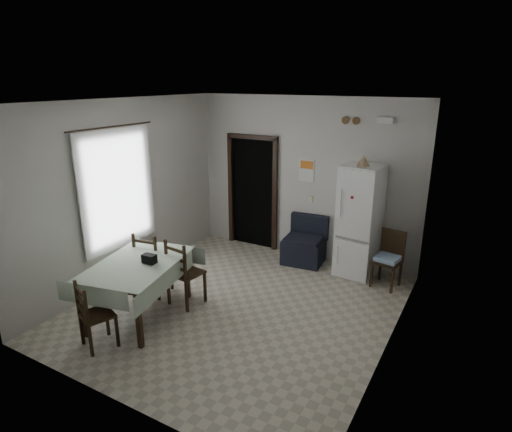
{
  "coord_description": "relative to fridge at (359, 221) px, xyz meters",
  "views": [
    {
      "loc": [
        2.94,
        -4.69,
        3.18
      ],
      "look_at": [
        0.0,
        0.5,
        1.25
      ],
      "focal_mm": 30.0,
      "sensor_mm": 36.0,
      "label": 1
    }
  ],
  "objects": [
    {
      "name": "fridge",
      "position": [
        0.0,
        0.0,
        0.0
      ],
      "size": [
        0.67,
        0.67,
        1.87
      ],
      "primitive_type": null,
      "rotation": [
        0.0,
        0.0,
        -0.11
      ],
      "color": "white",
      "rests_on": "ground"
    },
    {
      "name": "light_switch",
      "position": [
        -0.99,
        0.31,
        0.16
      ],
      "size": [
        0.08,
        0.02,
        0.12
      ],
      "primitive_type": "cube",
      "color": "beige",
      "rests_on": "ground"
    },
    {
      "name": "tan_cone",
      "position": [
        0.01,
        -0.08,
        1.02
      ],
      "size": [
        0.21,
        0.21,
        0.17
      ],
      "primitive_type": "cone",
      "rotation": [
        0.0,
        0.0,
        0.04
      ],
      "color": "tan",
      "rests_on": "fridge"
    },
    {
      "name": "black_bag",
      "position": [
        -2.06,
        -2.72,
        -0.07
      ],
      "size": [
        0.19,
        0.12,
        0.12
      ],
      "primitive_type": "cube",
      "rotation": [
        0.0,
        0.0,
        0.05
      ],
      "color": "black",
      "rests_on": "dining_table"
    },
    {
      "name": "ceiling",
      "position": [
        -1.14,
        -1.93,
        1.96
      ],
      "size": [
        4.2,
        4.5,
        0.02
      ],
      "primitive_type": null,
      "color": "white",
      "rests_on": "ground"
    },
    {
      "name": "corner_chair",
      "position": [
        0.55,
        -0.23,
        -0.48
      ],
      "size": [
        0.45,
        0.45,
        0.91
      ],
      "primitive_type": null,
      "rotation": [
        0.0,
        0.0,
        -0.16
      ],
      "color": "black",
      "rests_on": "ground"
    },
    {
      "name": "dining_chair_far_right",
      "position": [
        -1.87,
        -2.21,
        -0.43
      ],
      "size": [
        0.49,
        0.49,
        1.01
      ],
      "primitive_type": null,
      "rotation": [
        0.0,
        0.0,
        3.01
      ],
      "color": "black",
      "rests_on": "ground"
    },
    {
      "name": "wall_front",
      "position": [
        -1.14,
        -4.18,
        0.51
      ],
      "size": [
        4.2,
        0.02,
        2.9
      ],
      "primitive_type": null,
      "color": "beige",
      "rests_on": "ground"
    },
    {
      "name": "ground",
      "position": [
        -1.14,
        -1.93,
        -0.94
      ],
      "size": [
        4.5,
        4.5,
        0.0
      ],
      "primitive_type": "plane",
      "color": "#BBB099",
      "rests_on": "ground"
    },
    {
      "name": "doorway",
      "position": [
        -2.19,
        0.52,
        0.12
      ],
      "size": [
        1.06,
        0.52,
        2.22
      ],
      "color": "black",
      "rests_on": "ground"
    },
    {
      "name": "calendar",
      "position": [
        -1.09,
        0.31,
        0.68
      ],
      "size": [
        0.28,
        0.02,
        0.4
      ],
      "primitive_type": "cube",
      "color": "white",
      "rests_on": "ground"
    },
    {
      "name": "vent_right",
      "position": [
        -0.26,
        0.31,
        1.58
      ],
      "size": [
        0.12,
        0.03,
        0.12
      ],
      "primitive_type": "cylinder",
      "rotation": [
        1.57,
        0.0,
        0.0
      ],
      "color": "brown",
      "rests_on": "ground"
    },
    {
      "name": "window_recess",
      "position": [
        -3.29,
        -2.13,
        0.61
      ],
      "size": [
        0.1,
        1.2,
        1.6
      ],
      "primitive_type": "cube",
      "color": "silver",
      "rests_on": "ground"
    },
    {
      "name": "emergency_light",
      "position": [
        0.21,
        0.28,
        1.61
      ],
      "size": [
        0.25,
        0.07,
        0.09
      ],
      "primitive_type": "cube",
      "color": "white",
      "rests_on": "ground"
    },
    {
      "name": "curtain",
      "position": [
        -3.18,
        -2.13,
        0.61
      ],
      "size": [
        0.02,
        1.45,
        1.85
      ],
      "primitive_type": "cube",
      "color": "silver",
      "rests_on": "ground"
    },
    {
      "name": "dining_table",
      "position": [
        -2.21,
        -2.8,
        -0.54
      ],
      "size": [
        1.31,
        1.72,
        0.8
      ],
      "primitive_type": null,
      "rotation": [
        0.0,
        0.0,
        0.22
      ],
      "color": "#AEC4A7",
      "rests_on": "ground"
    },
    {
      "name": "curtain_rod",
      "position": [
        -3.17,
        -2.13,
        1.56
      ],
      "size": [
        0.02,
        1.6,
        0.02
      ],
      "primitive_type": "cylinder",
      "rotation": [
        1.57,
        0.0,
        0.0
      ],
      "color": "black",
      "rests_on": "ground"
    },
    {
      "name": "wall_left",
      "position": [
        -3.24,
        -1.93,
        0.51
      ],
      "size": [
        0.02,
        4.5,
        2.9
      ],
      "primitive_type": null,
      "color": "beige",
      "rests_on": "ground"
    },
    {
      "name": "vent_left",
      "position": [
        -0.44,
        0.31,
        1.58
      ],
      "size": [
        0.12,
        0.03,
        0.12
      ],
      "primitive_type": "cylinder",
      "rotation": [
        1.57,
        0.0,
        0.0
      ],
      "color": "brown",
      "rests_on": "ground"
    },
    {
      "name": "wall_back",
      "position": [
        -1.14,
        0.32,
        0.51
      ],
      "size": [
        4.2,
        0.02,
        2.9
      ],
      "primitive_type": null,
      "color": "beige",
      "rests_on": "ground"
    },
    {
      "name": "navy_seat",
      "position": [
        -0.96,
        0.0,
        -0.52
      ],
      "size": [
        0.75,
        0.74,
        0.83
      ],
      "primitive_type": null,
      "rotation": [
        0.0,
        0.0,
        0.1
      ],
      "color": "black",
      "rests_on": "ground"
    },
    {
      "name": "dining_chair_near_head",
      "position": [
        -2.15,
        -3.58,
        -0.5
      ],
      "size": [
        0.49,
        0.49,
        0.88
      ],
      "primitive_type": null,
      "rotation": [
        0.0,
        0.0,
        2.77
      ],
      "color": "black",
      "rests_on": "ground"
    },
    {
      "name": "dining_chair_far_left",
      "position": [
        -2.5,
        -2.2,
        -0.43
      ],
      "size": [
        0.5,
        0.5,
        1.01
      ],
      "primitive_type": null,
      "rotation": [
        0.0,
        0.0,
        3.29
      ],
      "color": "black",
      "rests_on": "ground"
    },
    {
      "name": "wall_right",
      "position": [
        0.96,
        -1.93,
        0.51
      ],
      "size": [
        0.02,
        4.5,
        2.9
      ],
      "primitive_type": null,
      "color": "beige",
      "rests_on": "ground"
    },
    {
      "name": "calendar_image",
      "position": [
        -1.09,
        0.3,
        0.78
      ],
      "size": [
        0.24,
        0.01,
        0.14
      ],
      "primitive_type": "cube",
      "color": "orange",
      "rests_on": "ground"
    }
  ]
}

